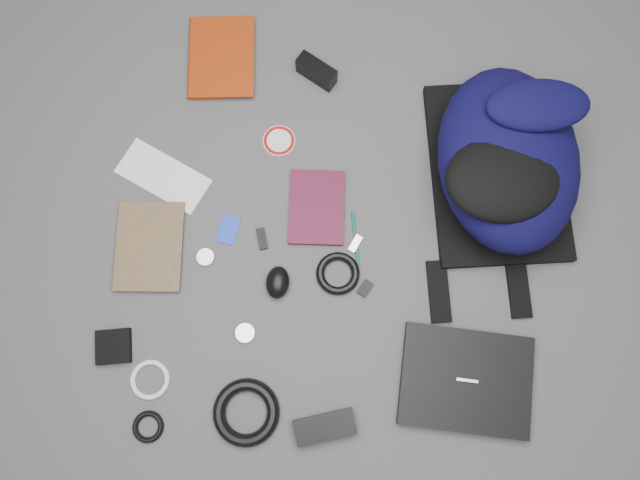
% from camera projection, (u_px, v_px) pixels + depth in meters
% --- Properties ---
extents(ground, '(4.00, 4.00, 0.00)m').
position_uv_depth(ground, '(320.00, 242.00, 1.57)').
color(ground, '#4F4F51').
rests_on(ground, ground).
extents(backpack, '(0.48, 0.60, 0.22)m').
position_uv_depth(backpack, '(508.00, 159.00, 1.50)').
color(backpack, black).
rests_on(backpack, ground).
extents(laptop, '(0.32, 0.26, 0.03)m').
position_uv_depth(laptop, '(466.00, 380.00, 1.48)').
color(laptop, black).
rests_on(laptop, ground).
extents(textbook_red, '(0.22, 0.27, 0.03)m').
position_uv_depth(textbook_red, '(188.00, 58.00, 1.67)').
color(textbook_red, '#902808').
rests_on(textbook_red, ground).
extents(comic_book, '(0.21, 0.26, 0.02)m').
position_uv_depth(comic_book, '(116.00, 246.00, 1.56)').
color(comic_book, '#CC9B0E').
rests_on(comic_book, ground).
extents(envelope, '(0.26, 0.17, 0.00)m').
position_uv_depth(envelope, '(163.00, 176.00, 1.60)').
color(envelope, white).
rests_on(envelope, ground).
extents(dvd_case, '(0.17, 0.21, 0.02)m').
position_uv_depth(dvd_case, '(317.00, 207.00, 1.58)').
color(dvd_case, '#440D21').
rests_on(dvd_case, ground).
extents(compact_camera, '(0.12, 0.08, 0.06)m').
position_uv_depth(compact_camera, '(317.00, 71.00, 1.64)').
color(compact_camera, black).
rests_on(compact_camera, ground).
extents(sticker_disc, '(0.10, 0.10, 0.00)m').
position_uv_depth(sticker_disc, '(279.00, 141.00, 1.63)').
color(sticker_disc, white).
rests_on(sticker_disc, ground).
extents(pen_teal, '(0.05, 0.13, 0.01)m').
position_uv_depth(pen_teal, '(355.00, 238.00, 1.57)').
color(pen_teal, '#0A615B').
rests_on(pen_teal, ground).
extents(pen_red, '(0.02, 0.14, 0.01)m').
position_uv_depth(pen_red, '(326.00, 203.00, 1.59)').
color(pen_red, maroon).
rests_on(pen_red, ground).
extents(id_badge, '(0.05, 0.07, 0.00)m').
position_uv_depth(id_badge, '(228.00, 230.00, 1.57)').
color(id_badge, blue).
rests_on(id_badge, ground).
extents(usb_black, '(0.04, 0.06, 0.01)m').
position_uv_depth(usb_black, '(262.00, 239.00, 1.56)').
color(usb_black, black).
rests_on(usb_black, ground).
extents(usb_silver, '(0.03, 0.05, 0.01)m').
position_uv_depth(usb_silver, '(355.00, 244.00, 1.56)').
color(usb_silver, silver).
rests_on(usb_silver, ground).
extents(key_fob, '(0.04, 0.05, 0.01)m').
position_uv_depth(key_fob, '(365.00, 288.00, 1.54)').
color(key_fob, black).
rests_on(key_fob, ground).
extents(mouse, '(0.07, 0.09, 0.04)m').
position_uv_depth(mouse, '(278.00, 282.00, 1.52)').
color(mouse, black).
rests_on(mouse, ground).
extents(headphone_left, '(0.05, 0.05, 0.01)m').
position_uv_depth(headphone_left, '(205.00, 257.00, 1.55)').
color(headphone_left, '#B7B6B9').
rests_on(headphone_left, ground).
extents(headphone_right, '(0.05, 0.05, 0.01)m').
position_uv_depth(headphone_right, '(245.00, 333.00, 1.51)').
color(headphone_right, '#B4B4B6').
rests_on(headphone_right, ground).
extents(cable_coil, '(0.11, 0.11, 0.02)m').
position_uv_depth(cable_coil, '(338.00, 273.00, 1.54)').
color(cable_coil, black).
rests_on(cable_coil, ground).
extents(power_brick, '(0.15, 0.11, 0.03)m').
position_uv_depth(power_brick, '(325.00, 427.00, 1.45)').
color(power_brick, black).
rests_on(power_brick, ground).
extents(power_cord_coil, '(0.21, 0.21, 0.03)m').
position_uv_depth(power_cord_coil, '(246.00, 412.00, 1.46)').
color(power_cord_coil, black).
rests_on(power_cord_coil, ground).
extents(pouch, '(0.10, 0.10, 0.02)m').
position_uv_depth(pouch, '(114.00, 347.00, 1.50)').
color(pouch, black).
rests_on(pouch, ground).
extents(earbud_coil, '(0.09, 0.09, 0.01)m').
position_uv_depth(earbud_coil, '(148.00, 427.00, 1.46)').
color(earbud_coil, black).
rests_on(earbud_coil, ground).
extents(white_cable_coil, '(0.12, 0.12, 0.01)m').
position_uv_depth(white_cable_coil, '(150.00, 380.00, 1.49)').
color(white_cable_coil, white).
rests_on(white_cable_coil, ground).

